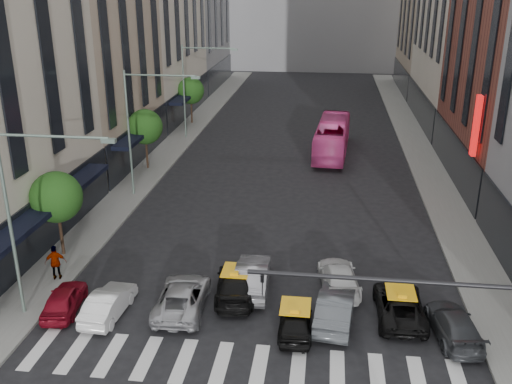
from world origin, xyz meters
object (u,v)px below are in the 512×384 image
(streetlamp_near, at_px, (26,200))
(pedestrian_far, at_px, (56,262))
(streetlamp_mid, at_px, (141,117))
(taxi_center, at_px, (295,319))
(car_white_front, at_px, (109,303))
(car_red, at_px, (64,299))
(taxi_left, at_px, (236,283))
(streetlamp_far, at_px, (193,79))
(bus, at_px, (332,137))

(streetlamp_near, relative_size, pedestrian_far, 4.74)
(streetlamp_mid, xyz_separation_m, taxi_center, (11.94, -15.78, -5.26))
(car_white_front, relative_size, pedestrian_far, 2.08)
(car_red, height_order, taxi_left, taxi_left)
(taxi_center, bearing_deg, taxi_left, -44.10)
(streetlamp_mid, xyz_separation_m, streetlamp_far, (0.00, 16.00, 0.00))
(taxi_left, xyz_separation_m, bus, (4.69, 25.50, 0.85))
(car_red, distance_m, pedestrian_far, 3.17)
(car_red, xyz_separation_m, taxi_left, (7.96, 2.43, 0.08))
(taxi_left, bearing_deg, car_white_front, 18.14)
(pedestrian_far, bearing_deg, streetlamp_far, -108.72)
(pedestrian_far, bearing_deg, car_red, 104.37)
(car_red, height_order, taxi_center, taxi_center)
(streetlamp_far, distance_m, pedestrian_far, 29.19)
(car_red, bearing_deg, pedestrian_far, -66.27)
(car_red, relative_size, pedestrian_far, 1.94)
(streetlamp_near, height_order, taxi_center, streetlamp_near)
(pedestrian_far, bearing_deg, taxi_left, 161.43)
(taxi_left, distance_m, bus, 25.94)
(streetlamp_near, relative_size, taxi_left, 1.86)
(taxi_center, height_order, bus, bus)
(streetlamp_mid, bearing_deg, taxi_left, -55.94)
(taxi_center, xyz_separation_m, pedestrian_far, (-12.74, 3.00, 0.46))
(streetlamp_near, bearing_deg, pedestrian_far, 103.88)
(pedestrian_far, bearing_deg, bus, -136.64)
(car_red, xyz_separation_m, car_white_front, (2.25, -0.10, 0.02))
(car_white_front, xyz_separation_m, taxi_center, (8.85, -0.23, -0.01))
(car_white_front, relative_size, taxi_center, 1.05)
(car_red, relative_size, taxi_center, 0.98)
(streetlamp_mid, distance_m, taxi_center, 20.48)
(taxi_left, relative_size, bus, 0.43)
(streetlamp_far, xyz_separation_m, pedestrian_far, (-0.80, -28.78, -4.81))
(streetlamp_far, xyz_separation_m, bus, (13.49, -3.52, -4.35))
(taxi_center, height_order, pedestrian_far, pedestrian_far)
(car_white_front, height_order, pedestrian_far, pedestrian_far)
(streetlamp_far, bearing_deg, taxi_left, -73.13)
(bus, xyz_separation_m, pedestrian_far, (-14.29, -25.26, -0.45))
(streetlamp_near, xyz_separation_m, streetlamp_mid, (0.00, 16.00, 0.00))
(bus, bearing_deg, taxi_center, 90.73)
(taxi_center, bearing_deg, pedestrian_far, -16.04)
(taxi_left, distance_m, taxi_center, 4.18)
(bus, bearing_deg, taxi_left, 83.45)
(streetlamp_far, bearing_deg, bus, -14.64)
(streetlamp_near, height_order, car_white_front, streetlamp_near)
(streetlamp_far, bearing_deg, car_red, -88.46)
(car_red, relative_size, car_white_front, 0.93)
(car_red, bearing_deg, streetlamp_near, 25.09)
(streetlamp_near, bearing_deg, streetlamp_far, 90.00)
(bus, bearing_deg, streetlamp_mid, 46.63)
(taxi_left, bearing_deg, streetlamp_mid, -61.72)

